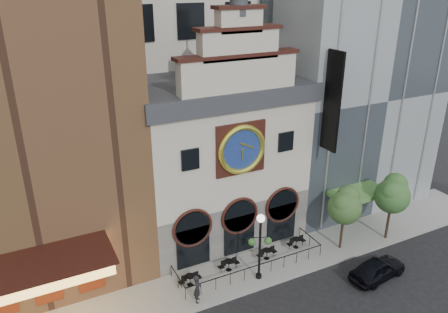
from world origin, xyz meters
name	(u,v)px	position (x,y,z in m)	size (l,w,h in m)	color
ground	(267,288)	(0.00, 0.00, 0.00)	(120.00, 120.00, 0.00)	black
sidewalk	(248,266)	(0.00, 2.50, 0.07)	(44.00, 5.00, 0.15)	gray
clock_building	(215,155)	(0.00, 7.82, 6.69)	(12.60, 8.78, 18.65)	#605E5B
theater_building	(10,90)	(-13.00, 9.96, 12.60)	(14.00, 15.60, 25.00)	brown
retail_building	(337,86)	(12.99, 9.99, 10.14)	(14.00, 14.40, 20.00)	gray
cafe_railing	(249,260)	(0.00, 2.50, 0.60)	(10.60, 2.60, 0.90)	black
bistro_0	(190,279)	(-4.51, 2.37, 0.61)	(1.58, 0.68, 0.90)	black
bistro_1	(229,265)	(-1.49, 2.66, 0.61)	(1.58, 0.68, 0.90)	black
bistro_2	(267,253)	(1.59, 2.61, 0.61)	(1.58, 0.68, 0.90)	black
bistro_3	(296,242)	(4.32, 2.85, 0.61)	(1.58, 0.68, 0.90)	black
car_right	(378,269)	(7.29, -2.41, 0.74)	(1.74, 4.33, 1.47)	black
pedestrian	(197,289)	(-4.67, 0.74, 1.11)	(0.70, 0.46, 1.93)	black
lamppost	(260,240)	(-0.04, 1.02, 3.18)	(1.50, 0.87, 4.90)	black
tree_left	(345,205)	(7.33, 1.38, 3.76)	(2.56, 2.46, 4.93)	#382619
tree_right	(393,193)	(11.43, 0.84, 4.02)	(2.74, 2.64, 5.27)	#382619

